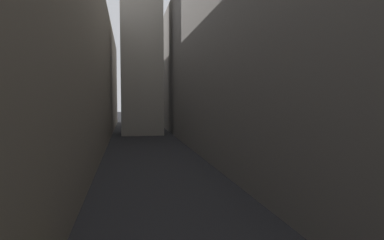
% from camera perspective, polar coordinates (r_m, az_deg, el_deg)
% --- Properties ---
extents(ground_plane, '(264.00, 264.00, 0.00)m').
position_cam_1_polar(ground_plane, '(40.54, -7.26, -5.70)').
color(ground_plane, '#232326').
extents(building_block_left, '(11.72, 108.00, 20.71)m').
position_cam_1_polar(building_block_left, '(42.97, -23.03, 8.41)').
color(building_block_left, '#756B5B').
rests_on(building_block_left, ground).
extents(building_block_right, '(12.94, 108.00, 25.16)m').
position_cam_1_polar(building_block_right, '(44.80, 8.19, 11.33)').
color(building_block_right, slate).
rests_on(building_block_right, ground).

